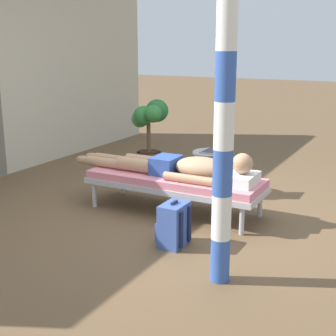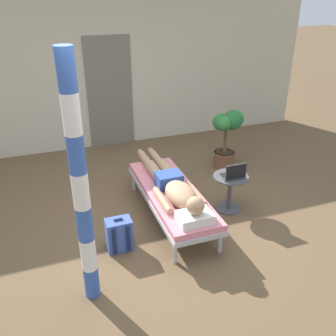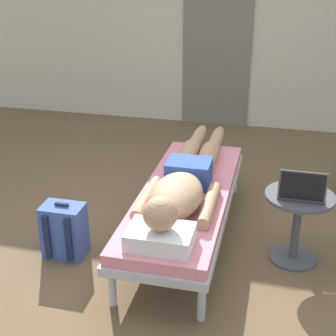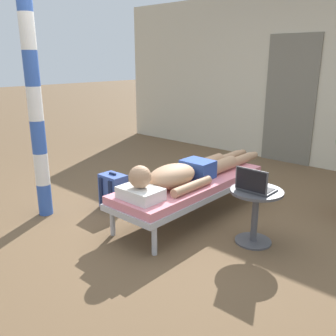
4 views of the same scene
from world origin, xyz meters
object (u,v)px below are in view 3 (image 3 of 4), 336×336
lounge_chair (186,199)px  laptop (301,190)px  side_table (298,216)px  person_reclining (184,183)px  backpack (65,230)px

lounge_chair → laptop: laptop is taller
side_table → laptop: (-0.00, -0.05, 0.23)m
lounge_chair → person_reclining: 0.19m
lounge_chair → side_table: 0.82m
lounge_chair → person_reclining: person_reclining is taller
person_reclining → laptop: laptop is taller
side_table → laptop: bearing=-90.0°
side_table → laptop: laptop is taller
laptop → side_table: bearing=90.0°
lounge_chair → backpack: size_ratio=4.60×
laptop → backpack: 1.70m
side_table → laptop: 0.23m
lounge_chair → side_table: (0.82, -0.09, 0.01)m
side_table → backpack: 1.67m
laptop → backpack: bearing=-170.5°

